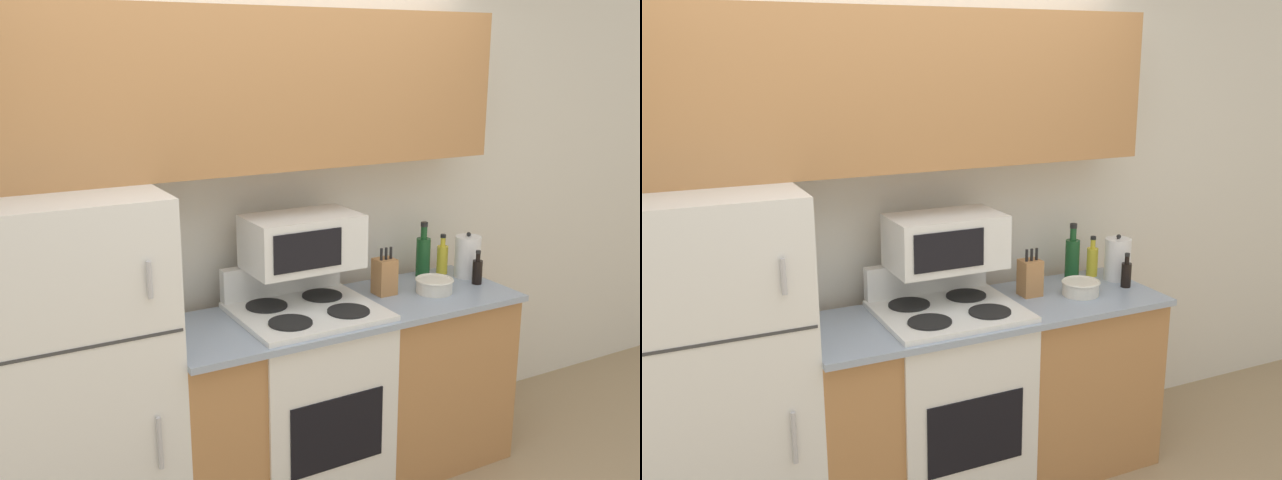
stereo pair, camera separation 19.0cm
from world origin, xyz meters
TOP-DOWN VIEW (x-y plane):
  - wall_back at (0.00, 0.68)m, footprint 8.00×0.05m
  - lower_cabinets at (0.36, 0.28)m, footprint 1.76×0.60m
  - refrigerator at (-0.88, 0.32)m, footprint 0.72×0.67m
  - upper_cabinets at (0.00, 0.50)m, footprint 2.48×0.31m
  - stove at (0.15, 0.27)m, footprint 0.65×0.58m
  - microwave at (0.19, 0.38)m, footprint 0.53×0.32m
  - knife_block at (0.62, 0.33)m, footprint 0.10×0.10m
  - bowl at (0.85, 0.23)m, footprint 0.19×0.19m
  - bottle_cooking_spray at (1.09, 0.46)m, footprint 0.06×0.06m
  - bottle_wine_green at (0.97, 0.48)m, footprint 0.08×0.08m
  - bottle_soy_sauce at (1.14, 0.23)m, footprint 0.05×0.05m
  - kettle at (1.17, 0.35)m, footprint 0.14×0.14m

SIDE VIEW (x-z plane):
  - lower_cabinets at x=0.36m, z-range 0.00..0.93m
  - stove at x=0.15m, z-range -0.06..1.05m
  - refrigerator at x=-0.88m, z-range 0.00..1.58m
  - bowl at x=0.85m, z-range 0.93..1.00m
  - bottle_soy_sauce at x=1.14m, z-range 0.91..1.09m
  - bottle_cooking_spray at x=1.09m, z-range 0.90..1.12m
  - knife_block at x=0.62m, z-range 0.90..1.14m
  - kettle at x=1.17m, z-range 0.91..1.16m
  - bottle_wine_green at x=0.97m, z-range 0.89..1.19m
  - microwave at x=0.19m, z-range 1.11..1.37m
  - wall_back at x=0.00m, z-range 0.00..2.55m
  - upper_cabinets at x=0.00m, z-range 1.58..2.29m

